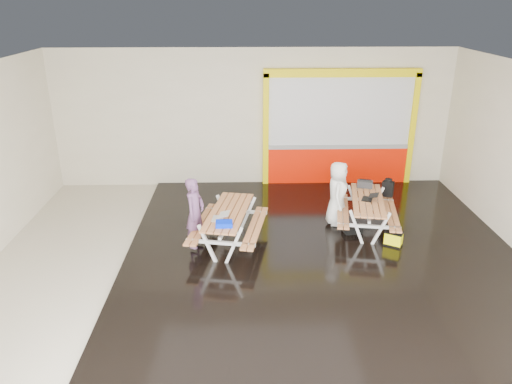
{
  "coord_description": "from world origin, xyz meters",
  "views": [
    {
      "loc": [
        -0.25,
        -8.14,
        4.62
      ],
      "look_at": [
        0.0,
        0.9,
        1.0
      ],
      "focal_mm": 34.27,
      "sensor_mm": 36.0,
      "label": 1
    }
  ],
  "objects_px": {
    "person_right": "(337,193)",
    "backpack": "(388,188)",
    "picnic_table_right": "(367,206)",
    "fluke_bag": "(393,239)",
    "dark_case": "(352,229)",
    "laptop_left": "(220,217)",
    "picnic_table_left": "(229,219)",
    "toolbox": "(365,184)",
    "laptop_right": "(369,198)",
    "person_left": "(195,213)",
    "blue_pouch": "(224,224)"
  },
  "relations": [
    {
      "from": "person_right",
      "to": "backpack",
      "type": "bearing_deg",
      "value": -54.19
    },
    {
      "from": "picnic_table_right",
      "to": "fluke_bag",
      "type": "distance_m",
      "value": 0.92
    },
    {
      "from": "backpack",
      "to": "dark_case",
      "type": "relative_size",
      "value": 1.1
    },
    {
      "from": "picnic_table_right",
      "to": "dark_case",
      "type": "relative_size",
      "value": 5.4
    },
    {
      "from": "laptop_left",
      "to": "picnic_table_left",
      "type": "bearing_deg",
      "value": 67.96
    },
    {
      "from": "toolbox",
      "to": "laptop_right",
      "type": "bearing_deg",
      "value": -95.4
    },
    {
      "from": "person_left",
      "to": "toolbox",
      "type": "xyz_separation_m",
      "value": [
        3.59,
        1.41,
        0.01
      ]
    },
    {
      "from": "picnic_table_left",
      "to": "toolbox",
      "type": "xyz_separation_m",
      "value": [
        2.96,
        1.28,
        0.22
      ]
    },
    {
      "from": "picnic_table_right",
      "to": "blue_pouch",
      "type": "height_order",
      "value": "blue_pouch"
    },
    {
      "from": "picnic_table_left",
      "to": "person_left",
      "type": "bearing_deg",
      "value": -168.6
    },
    {
      "from": "blue_pouch",
      "to": "toolbox",
      "type": "bearing_deg",
      "value": 32.73
    },
    {
      "from": "picnic_table_left",
      "to": "laptop_right",
      "type": "bearing_deg",
      "value": 11.37
    },
    {
      "from": "dark_case",
      "to": "fluke_bag",
      "type": "height_order",
      "value": "fluke_bag"
    },
    {
      "from": "person_right",
      "to": "laptop_right",
      "type": "relative_size",
      "value": 3.42
    },
    {
      "from": "person_right",
      "to": "laptop_right",
      "type": "bearing_deg",
      "value": -102.39
    },
    {
      "from": "picnic_table_left",
      "to": "dark_case",
      "type": "bearing_deg",
      "value": 10.17
    },
    {
      "from": "dark_case",
      "to": "toolbox",
      "type": "bearing_deg",
      "value": 64.1
    },
    {
      "from": "picnic_table_right",
      "to": "person_left",
      "type": "bearing_deg",
      "value": -168.01
    },
    {
      "from": "laptop_right",
      "to": "dark_case",
      "type": "distance_m",
      "value": 0.74
    },
    {
      "from": "blue_pouch",
      "to": "backpack",
      "type": "xyz_separation_m",
      "value": [
        3.58,
        2.06,
        -0.14
      ]
    },
    {
      "from": "laptop_left",
      "to": "fluke_bag",
      "type": "height_order",
      "value": "laptop_left"
    },
    {
      "from": "laptop_right",
      "to": "fluke_bag",
      "type": "height_order",
      "value": "laptop_right"
    },
    {
      "from": "fluke_bag",
      "to": "dark_case",
      "type": "bearing_deg",
      "value": 138.64
    },
    {
      "from": "person_left",
      "to": "fluke_bag",
      "type": "height_order",
      "value": "person_left"
    },
    {
      "from": "person_right",
      "to": "person_left",
      "type": "bearing_deg",
      "value": 120.95
    },
    {
      "from": "picnic_table_left",
      "to": "backpack",
      "type": "bearing_deg",
      "value": 21.74
    },
    {
      "from": "laptop_right",
      "to": "blue_pouch",
      "type": "bearing_deg",
      "value": -157.24
    },
    {
      "from": "blue_pouch",
      "to": "dark_case",
      "type": "xyz_separation_m",
      "value": [
        2.62,
        1.12,
        -0.69
      ]
    },
    {
      "from": "picnic_table_left",
      "to": "dark_case",
      "type": "xyz_separation_m",
      "value": [
        2.56,
        0.46,
        -0.47
      ]
    },
    {
      "from": "person_left",
      "to": "laptop_left",
      "type": "bearing_deg",
      "value": -94.17
    },
    {
      "from": "person_left",
      "to": "person_right",
      "type": "bearing_deg",
      "value": -49.46
    },
    {
      "from": "backpack",
      "to": "dark_case",
      "type": "xyz_separation_m",
      "value": [
        -0.95,
        -0.94,
        -0.55
      ]
    },
    {
      "from": "toolbox",
      "to": "fluke_bag",
      "type": "distance_m",
      "value": 1.58
    },
    {
      "from": "picnic_table_left",
      "to": "person_left",
      "type": "relative_size",
      "value": 1.52
    },
    {
      "from": "person_right",
      "to": "laptop_left",
      "type": "relative_size",
      "value": 3.94
    },
    {
      "from": "picnic_table_right",
      "to": "laptop_left",
      "type": "relative_size",
      "value": 5.66
    },
    {
      "from": "toolbox",
      "to": "dark_case",
      "type": "bearing_deg",
      "value": -115.9
    },
    {
      "from": "picnic_table_left",
      "to": "blue_pouch",
      "type": "xyz_separation_m",
      "value": [
        -0.06,
        -0.66,
        0.22
      ]
    },
    {
      "from": "person_right",
      "to": "dark_case",
      "type": "distance_m",
      "value": 0.81
    },
    {
      "from": "blue_pouch",
      "to": "backpack",
      "type": "height_order",
      "value": "backpack"
    },
    {
      "from": "laptop_right",
      "to": "backpack",
      "type": "distance_m",
      "value": 1.03
    },
    {
      "from": "laptop_right",
      "to": "toolbox",
      "type": "distance_m",
      "value": 0.71
    },
    {
      "from": "laptop_right",
      "to": "backpack",
      "type": "bearing_deg",
      "value": 52.86
    },
    {
      "from": "laptop_right",
      "to": "picnic_table_left",
      "type": "bearing_deg",
      "value": -168.63
    },
    {
      "from": "picnic_table_left",
      "to": "fluke_bag",
      "type": "relative_size",
      "value": 5.18
    },
    {
      "from": "laptop_right",
      "to": "blue_pouch",
      "type": "relative_size",
      "value": 1.35
    },
    {
      "from": "person_left",
      "to": "dark_case",
      "type": "xyz_separation_m",
      "value": [
        3.19,
        0.59,
        -0.68
      ]
    },
    {
      "from": "backpack",
      "to": "picnic_table_right",
      "type": "bearing_deg",
      "value": -129.31
    },
    {
      "from": "blue_pouch",
      "to": "fluke_bag",
      "type": "distance_m",
      "value": 3.4
    },
    {
      "from": "blue_pouch",
      "to": "picnic_table_right",
      "type": "bearing_deg",
      "value": 23.49
    }
  ]
}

